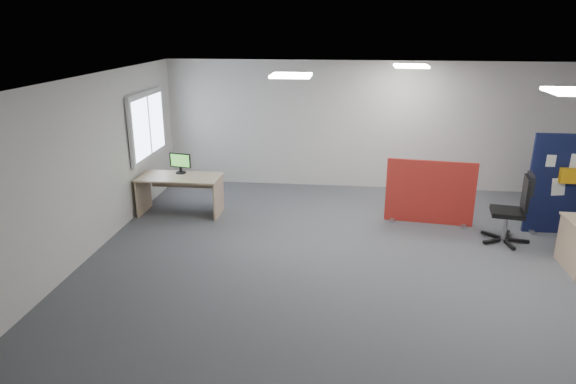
# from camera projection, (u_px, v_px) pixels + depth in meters

# --- Properties ---
(floor) EXTENTS (9.00, 9.00, 0.00)m
(floor) POSITION_uv_depth(u_px,v_px,m) (383.00, 255.00, 7.96)
(floor) COLOR #4C4F54
(floor) RESTS_ON ground
(ceiling) EXTENTS (9.00, 7.00, 0.02)m
(ceiling) POSITION_uv_depth(u_px,v_px,m) (395.00, 78.00, 7.12)
(ceiling) COLOR white
(ceiling) RESTS_ON wall_back
(wall_back) EXTENTS (9.00, 0.02, 2.70)m
(wall_back) POSITION_uv_depth(u_px,v_px,m) (377.00, 126.00, 10.84)
(wall_back) COLOR silver
(wall_back) RESTS_ON floor
(wall_front) EXTENTS (9.00, 0.02, 2.70)m
(wall_front) POSITION_uv_depth(u_px,v_px,m) (418.00, 287.00, 4.24)
(wall_front) COLOR silver
(wall_front) RESTS_ON floor
(wall_left) EXTENTS (0.02, 7.00, 2.70)m
(wall_left) POSITION_uv_depth(u_px,v_px,m) (97.00, 162.00, 8.03)
(wall_left) COLOR silver
(wall_left) RESTS_ON floor
(window) EXTENTS (0.06, 1.70, 1.30)m
(window) POSITION_uv_depth(u_px,v_px,m) (148.00, 126.00, 9.85)
(window) COLOR white
(window) RESTS_ON wall_left
(ceiling_lights) EXTENTS (4.10, 4.10, 0.04)m
(ceiling_lights) POSITION_uv_depth(u_px,v_px,m) (413.00, 76.00, 7.72)
(ceiling_lights) COLOR white
(ceiling_lights) RESTS_ON ceiling
(red_divider) EXTENTS (1.53, 0.30, 1.15)m
(red_divider) POSITION_uv_depth(u_px,v_px,m) (430.00, 193.00, 9.07)
(red_divider) COLOR maroon
(red_divider) RESTS_ON floor
(second_desk) EXTENTS (1.51, 0.75, 0.73)m
(second_desk) POSITION_uv_depth(u_px,v_px,m) (181.00, 185.00, 9.57)
(second_desk) COLOR tan
(second_desk) RESTS_ON floor
(monitor_second) EXTENTS (0.42, 0.19, 0.38)m
(monitor_second) POSITION_uv_depth(u_px,v_px,m) (180.00, 162.00, 9.60)
(monitor_second) COLOR black
(monitor_second) RESTS_ON second_desk
(office_chair) EXTENTS (0.76, 0.76, 1.16)m
(office_chair) POSITION_uv_depth(u_px,v_px,m) (516.00, 205.00, 8.22)
(office_chair) COLOR black
(office_chair) RESTS_ON floor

